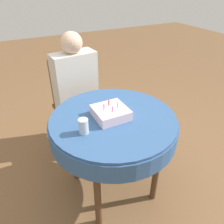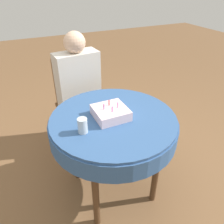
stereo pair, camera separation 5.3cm
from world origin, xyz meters
The scene contains 6 objects.
ground_plane centered at (0.00, 0.00, 0.00)m, with size 12.00×12.00×0.00m, color brown.
dining_table centered at (0.00, 0.00, 0.67)m, with size 0.94×0.94×0.77m.
chair centered at (-0.05, 0.79, 0.52)m, with size 0.45×0.45×0.96m.
person centered at (-0.04, 0.70, 0.74)m, with size 0.43×0.32×1.23m.
birthday_cake centered at (-0.02, 0.01, 0.80)m, with size 0.23×0.23×0.11m.
drinking_glass centered at (-0.26, -0.08, 0.82)m, with size 0.06×0.06×0.10m.
Camera 1 is at (-0.61, -1.17, 1.64)m, focal length 35.00 mm.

